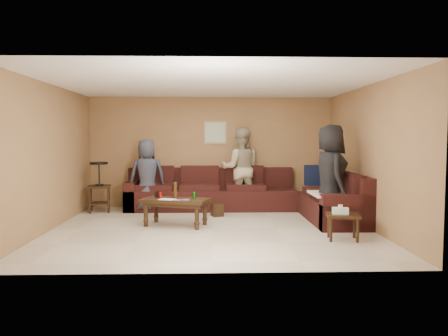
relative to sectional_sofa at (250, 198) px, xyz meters
name	(u,v)px	position (x,y,z in m)	size (l,w,h in m)	color
room	(211,133)	(-0.81, -1.52, 1.34)	(5.60, 5.50, 2.50)	beige
sectional_sofa	(250,198)	(0.00, 0.00, 0.00)	(4.65, 2.90, 0.97)	#331311
coffee_table	(175,203)	(-1.45, -1.25, 0.09)	(1.30, 0.92, 0.77)	black
end_table_left	(99,186)	(-3.19, 0.28, 0.23)	(0.55, 0.55, 1.07)	black
side_table_right	(342,217)	(1.21, -2.43, 0.03)	(0.55, 0.48, 0.55)	black
waste_bin	(217,210)	(-0.69, -0.31, -0.19)	(0.22, 0.22, 0.26)	black
wall_art	(215,132)	(-0.71, 0.96, 1.37)	(0.52, 0.04, 0.52)	tan
person_left	(147,175)	(-2.18, 0.29, 0.45)	(0.76, 0.49, 1.55)	#323546
person_middle	(241,168)	(-0.16, 0.57, 0.58)	(0.88, 0.68, 1.80)	tan
person_right	(330,176)	(1.32, -1.34, 0.58)	(0.89, 0.58, 1.82)	black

